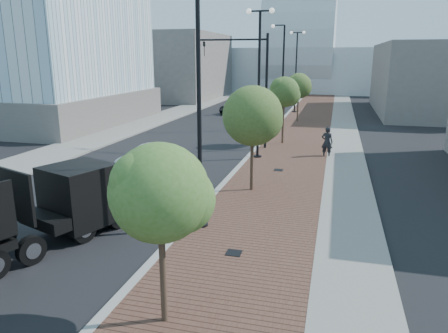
# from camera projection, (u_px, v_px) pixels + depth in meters

# --- Properties ---
(sidewalk) EXTENTS (7.00, 140.00, 0.12)m
(sidewalk) POSITION_uv_depth(u_px,v_px,m) (317.00, 120.00, 43.70)
(sidewalk) COLOR #4C2D23
(sidewalk) RESTS_ON ground
(concrete_strip) EXTENTS (2.40, 140.00, 0.13)m
(concrete_strip) POSITION_uv_depth(u_px,v_px,m) (343.00, 121.00, 43.03)
(concrete_strip) COLOR slate
(concrete_strip) RESTS_ON ground
(curb) EXTENTS (0.30, 140.00, 0.14)m
(curb) POSITION_uv_depth(u_px,v_px,m) (283.00, 119.00, 44.57)
(curb) COLOR gray
(curb) RESTS_ON ground
(west_sidewalk) EXTENTS (4.00, 140.00, 0.12)m
(west_sidewalk) POSITION_uv_depth(u_px,v_px,m) (168.00, 115.00, 47.80)
(west_sidewalk) COLOR slate
(west_sidewalk) RESTS_ON ground
(white_sedan) EXTENTS (3.00, 4.54, 1.42)m
(white_sedan) POSITION_uv_depth(u_px,v_px,m) (150.00, 157.00, 24.85)
(white_sedan) COLOR silver
(white_sedan) RESTS_ON ground
(dark_car_mid) EXTENTS (3.50, 5.58, 1.44)m
(dark_car_mid) POSITION_uv_depth(u_px,v_px,m) (236.00, 107.00, 49.49)
(dark_car_mid) COLOR black
(dark_car_mid) RESTS_ON ground
(dark_car_far) EXTENTS (2.22, 4.79, 1.36)m
(dark_car_far) POSITION_uv_depth(u_px,v_px,m) (270.00, 100.00, 58.02)
(dark_car_far) COLOR black
(dark_car_far) RESTS_ON ground
(pedestrian) EXTENTS (0.82, 0.62, 2.05)m
(pedestrian) POSITION_uv_depth(u_px,v_px,m) (327.00, 142.00, 27.65)
(pedestrian) COLOR black
(pedestrian) RESTS_ON ground
(streetlight_1) EXTENTS (1.44, 0.56, 9.21)m
(streetlight_1) POSITION_uv_depth(u_px,v_px,m) (196.00, 117.00, 15.31)
(streetlight_1) COLOR black
(streetlight_1) RESTS_ON ground
(streetlight_2) EXTENTS (1.72, 0.56, 9.28)m
(streetlight_2) POSITION_uv_depth(u_px,v_px,m) (259.00, 84.00, 26.39)
(streetlight_2) COLOR black
(streetlight_2) RESTS_ON ground
(streetlight_3) EXTENTS (1.44, 0.56, 9.21)m
(streetlight_3) POSITION_uv_depth(u_px,v_px,m) (281.00, 81.00, 37.76)
(streetlight_3) COLOR black
(streetlight_3) RESTS_ON ground
(streetlight_4) EXTENTS (1.72, 0.56, 9.28)m
(streetlight_4) POSITION_uv_depth(u_px,v_px,m) (296.00, 71.00, 48.84)
(streetlight_4) COLOR black
(streetlight_4) RESTS_ON ground
(traffic_mast) EXTENTS (5.09, 0.20, 8.00)m
(traffic_mast) POSITION_uv_depth(u_px,v_px,m) (254.00, 79.00, 29.38)
(traffic_mast) COLOR black
(traffic_mast) RESTS_ON ground
(tree_0) EXTENTS (2.39, 2.34, 4.60)m
(tree_0) POSITION_uv_depth(u_px,v_px,m) (162.00, 193.00, 9.67)
(tree_0) COLOR #382619
(tree_0) RESTS_ON ground
(tree_1) EXTENTS (2.86, 2.86, 5.18)m
(tree_1) POSITION_uv_depth(u_px,v_px,m) (254.00, 116.00, 19.87)
(tree_1) COLOR #382619
(tree_1) RESTS_ON ground
(tree_2) EXTENTS (2.32, 2.26, 5.07)m
(tree_2) POSITION_uv_depth(u_px,v_px,m) (285.00, 92.00, 31.05)
(tree_2) COLOR #382619
(tree_2) RESTS_ON ground
(tree_3) EXTENTS (2.56, 2.55, 4.90)m
(tree_3) POSITION_uv_depth(u_px,v_px,m) (299.00, 86.00, 42.36)
(tree_3) COLOR #382619
(tree_3) RESTS_ON ground
(tower_podium) EXTENTS (19.00, 19.00, 3.00)m
(tower_podium) POSITION_uv_depth(u_px,v_px,m) (36.00, 107.00, 42.69)
(tower_podium) COLOR #625C58
(tower_podium) RESTS_ON ground
(convention_center) EXTENTS (50.00, 30.00, 50.00)m
(convention_center) POSITION_uv_depth(u_px,v_px,m) (302.00, 59.00, 85.66)
(convention_center) COLOR #B3BABE
(convention_center) RESTS_ON ground
(commercial_block_nw) EXTENTS (14.00, 20.00, 10.00)m
(commercial_block_nw) POSITION_uv_depth(u_px,v_px,m) (174.00, 66.00, 67.00)
(commercial_block_nw) COLOR #635D59
(commercial_block_nw) RESTS_ON ground
(commercial_block_ne) EXTENTS (12.00, 22.00, 8.00)m
(commercial_block_ne) POSITION_uv_depth(u_px,v_px,m) (433.00, 79.00, 48.96)
(commercial_block_ne) COLOR #66605C
(commercial_block_ne) RESTS_ON ground
(utility_cover_1) EXTENTS (0.50, 0.50, 0.02)m
(utility_cover_1) POSITION_uv_depth(u_px,v_px,m) (234.00, 253.00, 14.03)
(utility_cover_1) COLOR black
(utility_cover_1) RESTS_ON sidewalk
(utility_cover_2) EXTENTS (0.50, 0.50, 0.02)m
(utility_cover_2) POSITION_uv_depth(u_px,v_px,m) (279.00, 170.00, 24.32)
(utility_cover_2) COLOR black
(utility_cover_2) RESTS_ON sidewalk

